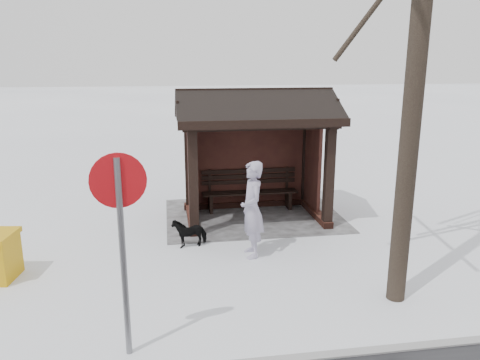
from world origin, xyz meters
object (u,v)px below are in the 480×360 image
object	(u,v)px
dog	(189,232)
pedestrian	(252,210)
bus_shelter	(254,128)
road_sign	(120,215)

from	to	relation	value
dog	pedestrian	bearing A→B (deg)	46.74
bus_shelter	dog	distance (m)	2.98
bus_shelter	dog	bearing A→B (deg)	45.03
bus_shelter	pedestrian	world-z (taller)	bus_shelter
bus_shelter	road_sign	size ratio (longest dim) A/B	1.36
dog	road_sign	world-z (taller)	road_sign
bus_shelter	dog	size ratio (longest dim) A/B	5.27
pedestrian	road_sign	world-z (taller)	road_sign
bus_shelter	pedestrian	distance (m)	2.67
road_sign	bus_shelter	bearing A→B (deg)	-123.41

